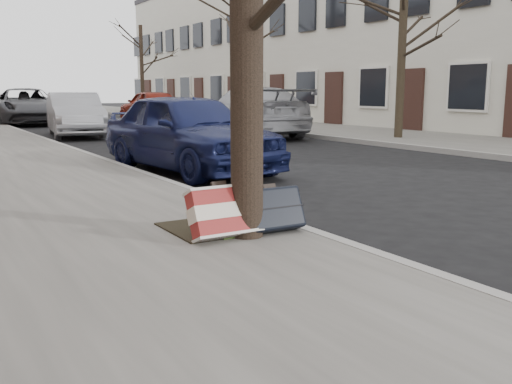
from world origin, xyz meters
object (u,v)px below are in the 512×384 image
suitcase_navy (273,209)px  car_near_front (189,132)px  car_near_mid (75,115)px  suitcase_red (224,213)px

suitcase_navy → car_near_front: car_near_front is taller
car_near_mid → car_near_front: bearing=-83.8°
car_near_front → suitcase_navy: bearing=-111.9°
suitcase_navy → car_near_mid: bearing=84.8°
car_near_front → car_near_mid: bearing=82.4°
suitcase_red → suitcase_navy: (0.50, -0.02, -0.02)m
suitcase_red → car_near_front: size_ratio=0.15×
car_near_front → car_near_mid: size_ratio=1.00×
car_near_front → car_near_mid: (0.24, 8.85, -0.03)m
suitcase_red → suitcase_navy: size_ratio=1.10×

